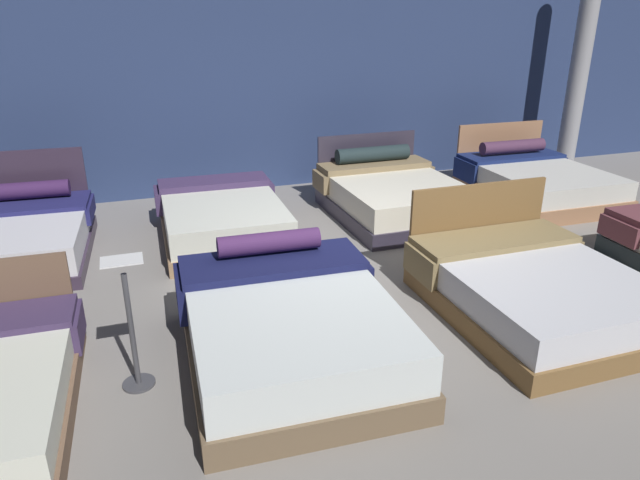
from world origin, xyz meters
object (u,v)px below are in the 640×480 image
at_px(price_sign, 133,339).
at_px(bed_1, 290,327).
at_px(bed_5, 223,218).
at_px(bed_6, 394,196).
at_px(bed_4, 14,237).
at_px(bed_2, 532,288).
at_px(support_pillar, 580,68).
at_px(bed_7, 535,181).

bearing_deg(price_sign, bed_1, -1.42).
height_order(bed_5, bed_6, bed_6).
relative_size(bed_4, bed_5, 1.00).
bearing_deg(bed_2, bed_6, 90.39).
distance_m(bed_4, bed_6, 4.66).
relative_size(bed_4, support_pillar, 0.58).
distance_m(bed_4, support_pillar, 8.63).
relative_size(bed_4, price_sign, 1.99).
height_order(bed_5, support_pillar, support_pillar).
distance_m(bed_7, price_sign, 6.47).
distance_m(bed_5, price_sign, 3.01).
distance_m(bed_5, bed_6, 2.35).
distance_m(bed_4, bed_5, 2.32).
bearing_deg(bed_6, bed_1, -128.99).
bearing_deg(bed_2, bed_5, 130.24).
bearing_deg(bed_5, bed_7, 2.66).
distance_m(bed_5, support_pillar, 6.41).
height_order(bed_6, bed_7, bed_7).
height_order(bed_1, support_pillar, support_pillar).
bearing_deg(bed_4, bed_6, 2.42).
xyz_separation_m(bed_2, bed_5, (-2.34, 2.81, 0.00)).
relative_size(bed_7, price_sign, 2.12).
bearing_deg(support_pillar, bed_4, -173.23).
height_order(bed_2, support_pillar, support_pillar).
xyz_separation_m(bed_4, bed_5, (2.32, -0.13, -0.01)).
height_order(bed_2, bed_7, bed_2).
distance_m(bed_6, bed_7, 2.32).
distance_m(bed_2, bed_5, 3.66).
height_order(bed_4, support_pillar, support_pillar).
xyz_separation_m(bed_1, bed_5, (-0.04, 2.82, -0.03)).
distance_m(bed_2, bed_4, 5.51).
bearing_deg(bed_1, support_pillar, 35.64).
bearing_deg(bed_4, bed_7, 2.67).
relative_size(bed_1, support_pillar, 0.61).
bearing_deg(bed_6, bed_2, -90.45).
bearing_deg(bed_2, bed_7, 51.57).
distance_m(bed_1, bed_2, 2.30).
distance_m(bed_2, price_sign, 3.48).
distance_m(bed_5, bed_7, 4.67).
height_order(bed_4, bed_5, bed_4).
bearing_deg(support_pillar, price_sign, -151.66).
height_order(bed_2, bed_4, bed_4).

